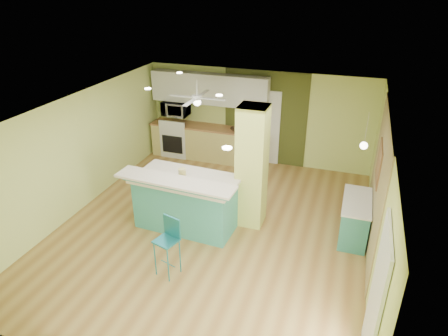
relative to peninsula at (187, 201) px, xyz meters
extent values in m
cube|color=olive|center=(0.53, 0.06, -0.58)|extent=(6.00, 7.00, 0.01)
cube|color=white|center=(0.53, 0.06, 1.93)|extent=(6.00, 7.00, 0.01)
cube|color=#CCDD76|center=(0.53, 3.57, 0.67)|extent=(6.00, 0.01, 2.50)
cube|color=#CCDD76|center=(0.53, -3.44, 0.67)|extent=(6.00, 0.01, 2.50)
cube|color=#CCDD76|center=(-2.48, 0.06, 0.67)|extent=(0.01, 7.00, 2.50)
cube|color=#CCDD76|center=(3.53, 0.06, 0.67)|extent=(0.01, 7.00, 2.50)
cube|color=olive|center=(3.52, 0.66, 0.67)|extent=(0.02, 3.40, 2.50)
cube|color=#444B1E|center=(0.73, 3.55, 0.67)|extent=(2.20, 0.02, 2.50)
cube|color=white|center=(0.73, 3.52, 0.42)|extent=(0.82, 0.05, 2.00)
cube|color=white|center=(3.50, -2.24, 0.47)|extent=(0.04, 1.08, 2.10)
cube|color=#C8D462|center=(1.18, 0.56, 0.67)|extent=(0.55, 0.55, 2.50)
cube|color=#D2C16E|center=(-0.77, 3.26, -0.13)|extent=(3.20, 0.60, 0.90)
cube|color=#9B6135|center=(-0.77, 3.26, 0.34)|extent=(3.25, 0.63, 0.04)
cube|color=white|center=(-1.72, 3.26, -0.13)|extent=(0.76, 0.64, 0.90)
cube|color=black|center=(-1.72, 2.93, -0.16)|extent=(0.59, 0.02, 0.50)
cube|color=white|center=(-1.72, 2.96, 0.41)|extent=(0.76, 0.06, 0.18)
cube|color=silver|center=(-0.77, 3.38, 1.37)|extent=(3.20, 0.34, 0.80)
imported|color=silver|center=(-1.72, 3.26, 0.77)|extent=(0.70, 0.48, 0.39)
cylinder|color=white|center=(-0.57, 2.06, 1.72)|extent=(0.03, 0.03, 0.40)
cylinder|color=white|center=(-0.57, 2.06, 1.52)|extent=(0.24, 0.24, 0.10)
sphere|color=white|center=(-0.57, 2.06, 1.40)|extent=(0.18, 0.18, 0.18)
cylinder|color=silver|center=(3.18, 0.81, 1.61)|extent=(0.01, 0.01, 0.62)
sphere|color=white|center=(3.18, 0.81, 1.30)|extent=(0.14, 0.14, 0.14)
cube|color=brown|center=(3.49, 0.86, 0.97)|extent=(0.03, 0.90, 0.70)
cube|color=teal|center=(0.00, 0.02, -0.06)|extent=(1.99, 1.07, 1.03)
cube|color=silver|center=(0.00, 0.02, 0.48)|extent=(2.11, 1.19, 0.06)
cube|color=teal|center=(-0.02, -0.43, 0.58)|extent=(2.20, 0.28, 0.15)
cube|color=silver|center=(-0.02, -0.43, 0.65)|extent=(2.36, 0.60, 0.05)
cylinder|color=teal|center=(0.10, -1.56, -0.24)|extent=(0.02, 0.02, 0.67)
cylinder|color=teal|center=(0.38, -1.65, -0.24)|extent=(0.02, 0.02, 0.67)
cylinder|color=teal|center=(0.18, -1.28, -0.24)|extent=(0.02, 0.02, 0.67)
cylinder|color=teal|center=(0.46, -1.36, -0.24)|extent=(0.02, 0.02, 0.67)
cube|color=teal|center=(0.28, -1.46, 0.10)|extent=(0.44, 0.44, 0.03)
cube|color=teal|center=(0.33, -1.31, 0.30)|extent=(0.35, 0.13, 0.37)
cube|color=teal|center=(3.23, 0.71, -0.19)|extent=(0.50, 1.20, 0.77)
cube|color=white|center=(3.23, 0.71, 0.21)|extent=(0.53, 1.25, 0.03)
imported|color=#3D2919|center=(0.02, 3.23, 0.40)|extent=(0.30, 0.30, 0.07)
cylinder|color=gold|center=(-0.07, 0.00, 0.60)|extent=(0.15, 0.15, 0.19)
camera|label=1|loc=(2.93, -6.28, 4.07)|focal=32.00mm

